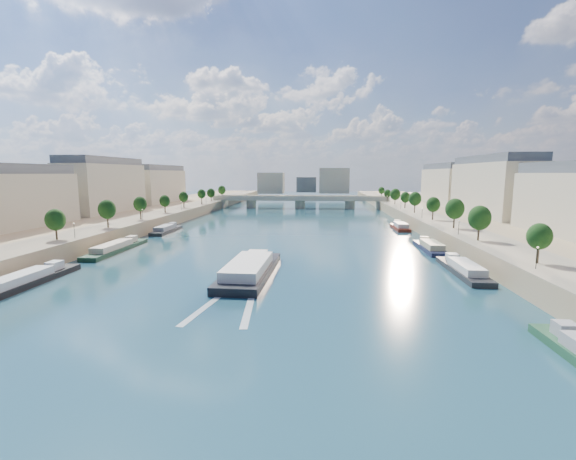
# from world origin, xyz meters

# --- Properties ---
(ground) EXTENTS (700.00, 700.00, 0.00)m
(ground) POSITION_xyz_m (0.00, 100.00, 0.00)
(ground) COLOR #0C2F35
(ground) RESTS_ON ground
(quay_left) EXTENTS (44.00, 520.00, 5.00)m
(quay_left) POSITION_xyz_m (-72.00, 100.00, 2.50)
(quay_left) COLOR #9E8460
(quay_left) RESTS_ON ground
(quay_right) EXTENTS (44.00, 520.00, 5.00)m
(quay_right) POSITION_xyz_m (72.00, 100.00, 2.50)
(quay_right) COLOR #9E8460
(quay_right) RESTS_ON ground
(pave_left) EXTENTS (14.00, 520.00, 0.10)m
(pave_left) POSITION_xyz_m (-57.00, 100.00, 5.05)
(pave_left) COLOR gray
(pave_left) RESTS_ON quay_left
(pave_right) EXTENTS (14.00, 520.00, 0.10)m
(pave_right) POSITION_xyz_m (57.00, 100.00, 5.05)
(pave_right) COLOR gray
(pave_right) RESTS_ON quay_right
(trees_left) EXTENTS (4.80, 268.80, 8.26)m
(trees_left) POSITION_xyz_m (-55.00, 102.00, 10.48)
(trees_left) COLOR #382B1E
(trees_left) RESTS_ON ground
(trees_right) EXTENTS (4.80, 268.80, 8.26)m
(trees_right) POSITION_xyz_m (55.00, 110.00, 10.48)
(trees_right) COLOR #382B1E
(trees_right) RESTS_ON ground
(lamps_left) EXTENTS (0.36, 200.36, 4.28)m
(lamps_left) POSITION_xyz_m (-52.50, 90.00, 7.78)
(lamps_left) COLOR black
(lamps_left) RESTS_ON ground
(lamps_right) EXTENTS (0.36, 200.36, 4.28)m
(lamps_right) POSITION_xyz_m (52.50, 105.00, 7.78)
(lamps_right) COLOR black
(lamps_right) RESTS_ON ground
(buildings_left) EXTENTS (16.00, 226.00, 23.20)m
(buildings_left) POSITION_xyz_m (-85.00, 112.00, 16.45)
(buildings_left) COLOR beige
(buildings_left) RESTS_ON ground
(buildings_right) EXTENTS (16.00, 226.00, 23.20)m
(buildings_right) POSITION_xyz_m (85.00, 112.00, 16.45)
(buildings_right) COLOR beige
(buildings_right) RESTS_ON ground
(skyline) EXTENTS (79.00, 42.00, 22.00)m
(skyline) POSITION_xyz_m (3.19, 319.52, 14.66)
(skyline) COLOR beige
(skyline) RESTS_ON ground
(bridge) EXTENTS (112.00, 12.00, 8.15)m
(bridge) POSITION_xyz_m (0.00, 221.93, 5.08)
(bridge) COLOR #C1B79E
(bridge) RESTS_ON ground
(tour_barge) EXTENTS (10.04, 32.35, 4.36)m
(tour_barge) POSITION_xyz_m (-2.06, 54.72, 1.29)
(tour_barge) COLOR black
(tour_barge) RESTS_ON ground
(wake) EXTENTS (10.76, 26.00, 0.04)m
(wake) POSITION_xyz_m (-2.06, 38.23, 0.02)
(wake) COLOR silver
(wake) RESTS_ON ground
(moored_barges_left) EXTENTS (5.00, 158.30, 3.60)m
(moored_barges_left) POSITION_xyz_m (-45.50, 43.80, 0.84)
(moored_barges_left) COLOR #1A2539
(moored_barges_left) RESTS_ON ground
(moored_barges_right) EXTENTS (5.00, 131.97, 3.60)m
(moored_barges_right) POSITION_xyz_m (45.50, 72.77, 0.84)
(moored_barges_right) COLOR #1D482D
(moored_barges_right) RESTS_ON ground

